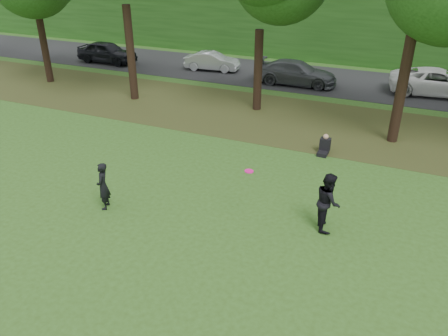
% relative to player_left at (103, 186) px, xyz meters
% --- Properties ---
extents(ground, '(120.00, 120.00, 0.00)m').
position_rel_player_left_xyz_m(ground, '(4.22, -2.57, -0.81)').
color(ground, '#2E4D18').
rests_on(ground, ground).
extents(leaf_litter, '(60.00, 7.00, 0.01)m').
position_rel_player_left_xyz_m(leaf_litter, '(4.22, 10.43, -0.81)').
color(leaf_litter, '#483319').
rests_on(leaf_litter, ground).
extents(street, '(70.00, 7.00, 0.02)m').
position_rel_player_left_xyz_m(street, '(4.22, 18.43, -0.80)').
color(street, black).
rests_on(street, ground).
extents(far_hedge, '(70.00, 3.00, 5.00)m').
position_rel_player_left_xyz_m(far_hedge, '(4.22, 24.43, 1.69)').
color(far_hedge, '#1D4614').
rests_on(far_hedge, ground).
extents(player_left, '(0.59, 0.70, 1.62)m').
position_rel_player_left_xyz_m(player_left, '(0.00, 0.00, 0.00)').
color(player_left, black).
rests_on(player_left, ground).
extents(player_right, '(0.96, 1.08, 1.86)m').
position_rel_player_left_xyz_m(player_right, '(6.92, 1.79, 0.12)').
color(player_right, black).
rests_on(player_right, ground).
extents(parked_cars, '(38.98, 3.79, 1.54)m').
position_rel_player_left_xyz_m(parked_cars, '(3.78, 17.31, -0.07)').
color(parked_cars, black).
rests_on(parked_cars, street).
extents(frisbee, '(0.35, 0.35, 0.04)m').
position_rel_player_left_xyz_m(frisbee, '(4.64, 1.07, 1.01)').
color(frisbee, '#F0148B').
rests_on(frisbee, ground).
extents(seated_person, '(0.43, 0.74, 0.83)m').
position_rel_player_left_xyz_m(seated_person, '(5.71, 7.20, -0.50)').
color(seated_person, black).
rests_on(seated_person, ground).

